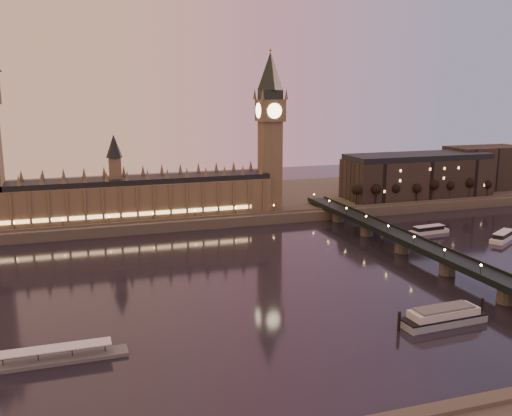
% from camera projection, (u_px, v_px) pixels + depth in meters
% --- Properties ---
extents(ground, '(700.00, 700.00, 0.00)m').
position_uv_depth(ground, '(247.00, 282.00, 255.28)').
color(ground, black).
rests_on(ground, ground).
extents(far_embankment, '(560.00, 130.00, 6.00)m').
position_uv_depth(far_embankment, '(219.00, 203.00, 417.18)').
color(far_embankment, '#423D35').
rests_on(far_embankment, ground).
extents(palace_of_westminster, '(180.00, 26.62, 52.00)m').
position_uv_depth(palace_of_westminster, '(126.00, 193.00, 350.92)').
color(palace_of_westminster, brown).
rests_on(palace_of_westminster, ground).
extents(big_ben, '(17.68, 17.68, 104.00)m').
position_uv_depth(big_ben, '(270.00, 121.00, 371.09)').
color(big_ben, brown).
rests_on(big_ben, ground).
extents(westminster_bridge, '(13.20, 260.00, 15.30)m').
position_uv_depth(westminster_bridge, '(423.00, 252.00, 282.26)').
color(westminster_bridge, black).
rests_on(westminster_bridge, ground).
extents(city_block, '(155.00, 45.00, 34.00)m').
position_uv_depth(city_block, '(440.00, 173.00, 432.18)').
color(city_block, black).
rests_on(city_block, ground).
extents(bare_tree_0, '(6.65, 6.65, 13.51)m').
position_uv_depth(bare_tree_0, '(356.00, 192.00, 387.71)').
color(bare_tree_0, black).
rests_on(bare_tree_0, ground).
extents(bare_tree_1, '(6.65, 6.65, 13.51)m').
position_uv_depth(bare_tree_1, '(377.00, 190.00, 392.48)').
color(bare_tree_1, black).
rests_on(bare_tree_1, ground).
extents(bare_tree_2, '(6.65, 6.65, 13.51)m').
position_uv_depth(bare_tree_2, '(396.00, 189.00, 397.25)').
color(bare_tree_2, black).
rests_on(bare_tree_2, ground).
extents(bare_tree_3, '(6.65, 6.65, 13.51)m').
position_uv_depth(bare_tree_3, '(415.00, 188.00, 402.02)').
color(bare_tree_3, black).
rests_on(bare_tree_3, ground).
extents(bare_tree_4, '(6.65, 6.65, 13.51)m').
position_uv_depth(bare_tree_4, '(434.00, 187.00, 406.79)').
color(bare_tree_4, black).
rests_on(bare_tree_4, ground).
extents(bare_tree_5, '(6.65, 6.65, 13.51)m').
position_uv_depth(bare_tree_5, '(453.00, 186.00, 411.56)').
color(bare_tree_5, black).
rests_on(bare_tree_5, ground).
extents(bare_tree_6, '(6.65, 6.65, 13.51)m').
position_uv_depth(bare_tree_6, '(470.00, 185.00, 416.33)').
color(bare_tree_6, black).
rests_on(bare_tree_6, ground).
extents(bare_tree_7, '(6.65, 6.65, 13.51)m').
position_uv_depth(bare_tree_7, '(488.00, 183.00, 421.10)').
color(bare_tree_7, black).
rests_on(bare_tree_7, ground).
extents(cruise_boat_b, '(25.96, 8.41, 4.71)m').
position_uv_depth(cruise_boat_b, '(429.00, 230.00, 340.46)').
color(cruise_boat_b, silver).
rests_on(cruise_boat_b, ground).
extents(cruise_boat_c, '(25.54, 19.06, 5.12)m').
position_uv_depth(cruise_boat_c, '(503.00, 236.00, 325.04)').
color(cruise_boat_c, silver).
rests_on(cruise_boat_c, ground).
extents(moored_barge, '(38.48, 11.01, 7.06)m').
position_uv_depth(moored_barge, '(443.00, 316.00, 209.24)').
color(moored_barge, '#8293A5').
rests_on(moored_barge, ground).
extents(pontoon_pier, '(42.88, 7.15, 11.43)m').
position_uv_depth(pontoon_pier, '(58.00, 358.00, 180.88)').
color(pontoon_pier, '#595B5E').
rests_on(pontoon_pier, ground).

